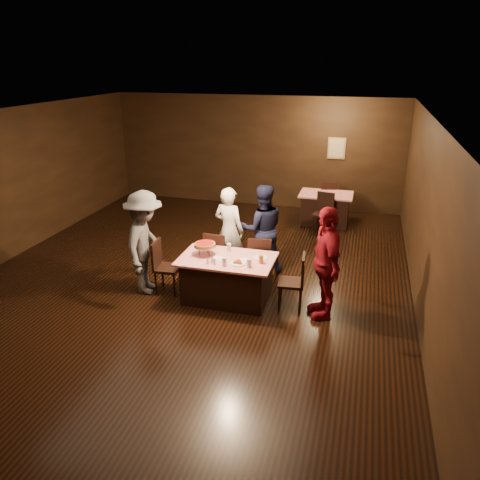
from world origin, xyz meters
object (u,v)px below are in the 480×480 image
(chair_end_right, at_px, (291,281))
(glass_back, at_px, (229,247))
(pizza_stand, at_px, (205,245))
(main_table, at_px, (227,279))
(glass_amber, at_px, (261,259))
(back_table, at_px, (325,208))
(chair_back_far, at_px, (328,199))
(diner_grey_knit, at_px, (145,243))
(chair_back_near, at_px, (323,213))
(diner_navy_hoodie, at_px, (262,229))
(diner_red_shirt, at_px, (326,263))
(glass_front_right, at_px, (249,263))
(chair_far_left, at_px, (218,255))
(chair_far_right, at_px, (260,259))
(diner_white_jacket, at_px, (229,230))
(glass_front_left, at_px, (224,262))
(plate_empty, at_px, (261,258))
(chair_end_left, at_px, (167,267))

(chair_end_right, height_order, glass_back, chair_end_right)
(pizza_stand, bearing_deg, chair_end_right, -1.91)
(main_table, relative_size, glass_amber, 11.43)
(back_table, bearing_deg, chair_back_far, 90.00)
(back_table, distance_m, diner_grey_knit, 5.31)
(chair_back_near, bearing_deg, back_table, 101.50)
(chair_end_right, height_order, diner_grey_knit, diner_grey_knit)
(back_table, height_order, chair_back_near, chair_back_near)
(diner_navy_hoodie, bearing_deg, main_table, 55.89)
(main_table, height_order, chair_back_far, chair_back_far)
(diner_red_shirt, xyz_separation_m, glass_front_right, (-1.20, -0.16, -0.08))
(main_table, distance_m, chair_end_right, 1.10)
(chair_far_left, distance_m, chair_far_right, 0.80)
(back_table, relative_size, diner_white_jacket, 0.77)
(diner_navy_hoodie, bearing_deg, chair_end_right, 100.94)
(back_table, relative_size, chair_far_right, 1.37)
(chair_back_far, height_order, glass_front_left, chair_back_far)
(diner_grey_knit, bearing_deg, chair_end_right, -96.08)
(chair_end_right, relative_size, glass_back, 6.79)
(chair_far_left, distance_m, diner_red_shirt, 2.26)
(main_table, distance_m, back_table, 4.64)
(plate_empty, bearing_deg, chair_end_left, -174.81)
(chair_far_right, bearing_deg, glass_front_left, 61.48)
(chair_back_near, bearing_deg, main_table, -96.53)
(glass_amber, relative_size, glass_back, 1.00)
(back_table, distance_m, diner_red_shirt, 4.62)
(plate_empty, xyz_separation_m, glass_front_left, (-0.50, -0.45, 0.06))
(diner_navy_hoodie, relative_size, glass_amber, 12.41)
(plate_empty, bearing_deg, chair_end_right, -15.26)
(chair_far_left, height_order, chair_far_right, same)
(main_table, bearing_deg, glass_front_left, -80.54)
(glass_front_right, bearing_deg, main_table, 150.95)
(main_table, relative_size, glass_front_right, 11.43)
(pizza_stand, distance_m, glass_front_left, 0.58)
(diner_navy_hoodie, height_order, diner_grey_knit, diner_grey_knit)
(diner_red_shirt, bearing_deg, chair_end_left, -112.52)
(chair_far_left, bearing_deg, glass_back, 132.51)
(chair_end_left, distance_m, diner_red_shirt, 2.79)
(diner_grey_knit, bearing_deg, plate_empty, -91.39)
(chair_far_right, relative_size, chair_back_near, 1.00)
(chair_far_left, height_order, pizza_stand, pizza_stand)
(chair_back_near, height_order, glass_back, chair_back_near)
(chair_far_right, bearing_deg, diner_grey_knit, 13.76)
(pizza_stand, xyz_separation_m, glass_amber, (1.00, -0.10, -0.11))
(chair_end_right, height_order, diner_navy_hoodie, diner_navy_hoodie)
(chair_back_far, height_order, glass_back, chair_back_far)
(diner_red_shirt, height_order, glass_back, diner_red_shirt)
(plate_empty, distance_m, glass_back, 0.62)
(chair_far_right, xyz_separation_m, plate_empty, (0.15, -0.60, 0.30))
(chair_back_near, xyz_separation_m, diner_navy_hoodie, (-0.91, -2.49, 0.39))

